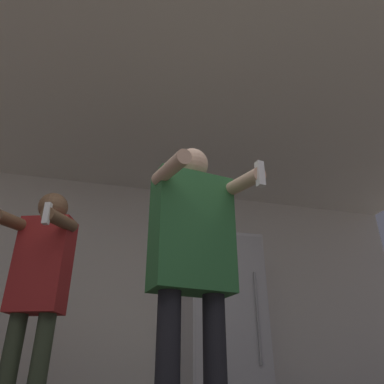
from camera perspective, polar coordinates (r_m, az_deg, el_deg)
name	(u,v)px	position (r m, az deg, el deg)	size (l,w,h in m)	color
wall_back	(113,296)	(4.14, -12.00, -15.18)	(7.00, 0.06, 2.55)	silver
ceiling_slab	(139,104)	(3.28, -8.08, 13.16)	(7.00, 3.54, 0.05)	silver
refrigerator	(222,330)	(3.96, 4.66, -20.20)	(0.76, 0.65, 1.86)	silver
person_woman_foreground	(193,258)	(2.02, 0.13, -9.99)	(0.56, 0.56, 1.75)	black
person_man_side	(38,283)	(2.77, -22.37, -12.73)	(0.53, 0.60, 1.74)	#38422D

